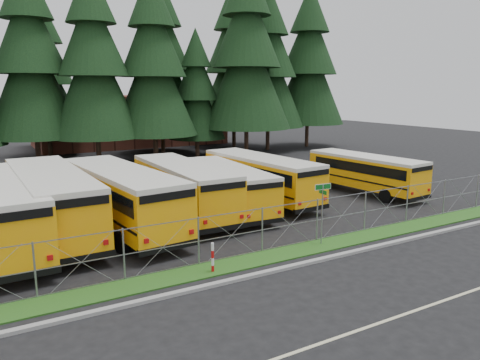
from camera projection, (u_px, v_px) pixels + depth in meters
name	position (u px, v px, depth m)	size (l,w,h in m)	color
ground	(268.00, 242.00, 21.52)	(120.00, 120.00, 0.00)	black
curb	(311.00, 262.00, 18.88)	(50.00, 0.25, 0.12)	gray
grass_verge	(290.00, 252.00, 20.07)	(50.00, 1.40, 0.06)	#204C15
road_lane_line	(409.00, 313.00, 14.73)	(50.00, 0.12, 0.01)	beige
chainlink_fence	(281.00, 226.00, 20.47)	(44.00, 0.10, 2.00)	gray
brick_building	(130.00, 120.00, 57.81)	(22.00, 10.00, 6.00)	brown
bus_2	(50.00, 203.00, 22.16)	(2.88, 12.20, 3.20)	#FFA708
bus_3	(118.00, 199.00, 23.17)	(2.80, 11.87, 3.11)	#FFA708
bus_4	(181.00, 189.00, 25.85)	(2.61, 11.08, 2.90)	#FFA708
bus_5	(225.00, 188.00, 26.81)	(2.36, 10.01, 2.63)	#FFA708
bus_6	(257.00, 178.00, 29.09)	(2.55, 10.82, 2.84)	#FFA708
bus_east	(361.00, 174.00, 31.38)	(2.31, 9.78, 2.57)	#FFA708
street_sign	(323.00, 201.00, 20.74)	(0.84, 0.55, 2.81)	gray
striped_bollard	(213.00, 258.00, 17.81)	(0.11, 0.11, 1.20)	#B20C0C
conifer_3	(31.00, 64.00, 40.07)	(8.13, 8.13, 17.98)	black
conifer_4	(94.00, 66.00, 40.67)	(7.95, 7.95, 17.58)	black
conifer_5	(153.00, 68.00, 42.89)	(7.93, 7.93, 17.54)	black
conifer_6	(196.00, 94.00, 46.75)	(5.76, 5.76, 12.75)	black
conifer_7	(247.00, 58.00, 46.49)	(8.93, 8.93, 19.74)	black
conifer_8	(268.00, 69.00, 51.72)	(8.09, 8.09, 17.88)	black
conifer_9	(309.00, 67.00, 54.56)	(8.48, 8.48, 18.76)	black
conifer_11	(45.00, 77.00, 47.12)	(7.27, 7.27, 16.08)	black
conifer_12	(161.00, 64.00, 48.69)	(8.45, 8.45, 18.68)	black
conifer_13	(234.00, 65.00, 54.48)	(8.64, 8.64, 19.10)	black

